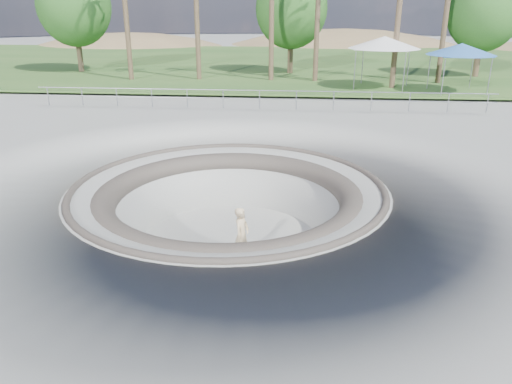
% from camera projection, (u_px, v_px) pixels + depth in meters
% --- Properties ---
extents(ground, '(180.00, 180.00, 0.00)m').
position_uv_depth(ground, '(228.00, 187.00, 16.21)').
color(ground, gray).
rests_on(ground, ground).
extents(skate_bowl, '(14.00, 14.00, 4.10)m').
position_uv_depth(skate_bowl, '(229.00, 238.00, 16.86)').
color(skate_bowl, gray).
rests_on(skate_bowl, ground).
extents(grass_strip, '(180.00, 36.00, 0.12)m').
position_uv_depth(grass_strip, '(279.00, 63.00, 47.78)').
color(grass_strip, '#2C5220').
rests_on(grass_strip, ground).
extents(distant_hills, '(103.20, 45.00, 28.60)m').
position_uv_depth(distant_hills, '(312.00, 97.00, 71.60)').
color(distant_hills, brown).
rests_on(distant_hills, ground).
extents(safety_railing, '(25.00, 0.06, 1.03)m').
position_uv_depth(safety_railing, '(260.00, 99.00, 27.13)').
color(safety_railing, gray).
rests_on(safety_railing, ground).
extents(skateboard, '(0.86, 0.30, 0.09)m').
position_uv_depth(skateboard, '(242.00, 260.00, 15.39)').
color(skateboard, brown).
rests_on(skateboard, ground).
extents(skater, '(0.60, 0.73, 1.73)m').
position_uv_depth(skater, '(242.00, 235.00, 15.07)').
color(skater, beige).
rests_on(skater, skateboard).
extents(canopy_white, '(6.32, 6.32, 3.31)m').
position_uv_depth(canopy_white, '(384.00, 43.00, 32.43)').
color(canopy_white, gray).
rests_on(canopy_white, ground).
extents(canopy_blue, '(5.91, 5.91, 2.99)m').
position_uv_depth(canopy_blue, '(461.00, 49.00, 30.91)').
color(canopy_blue, gray).
rests_on(canopy_blue, ground).
extents(bushy_tree_left, '(5.85, 5.32, 8.44)m').
position_uv_depth(bushy_tree_left, '(74.00, 5.00, 39.52)').
color(bushy_tree_left, brown).
rests_on(bushy_tree_left, ground).
extents(bushy_tree_mid, '(5.58, 5.07, 8.04)m').
position_uv_depth(bushy_tree_mid, '(291.00, 9.00, 38.76)').
color(bushy_tree_mid, brown).
rests_on(bushy_tree_mid, ground).
extents(bushy_tree_right, '(5.39, 4.90, 7.77)m').
position_uv_depth(bushy_tree_right, '(485.00, 12.00, 36.91)').
color(bushy_tree_right, brown).
rests_on(bushy_tree_right, ground).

